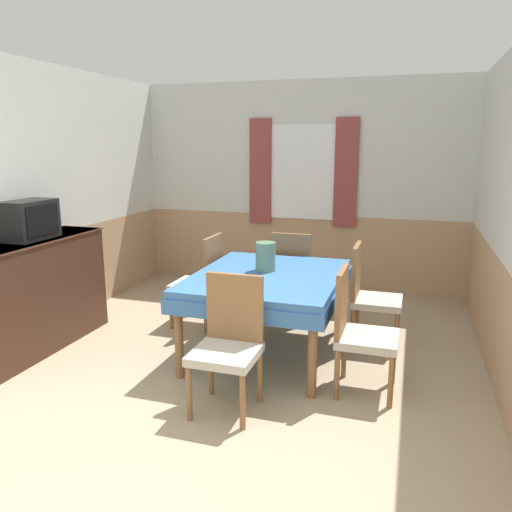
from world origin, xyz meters
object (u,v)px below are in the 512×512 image
Objects in this scene: chair_right_far at (369,293)px; vase at (265,257)px; dining_table at (268,285)px; chair_left_far at (202,278)px; chair_head_near at (229,340)px; chair_right_near at (358,328)px; tv at (30,220)px; sideboard at (36,294)px; chair_head_window at (293,273)px.

chair_right_far is 1.03m from vase.
vase is (-0.05, 0.10, 0.23)m from dining_table.
dining_table is at bearing -62.18° from vase.
vase reaches higher than chair_left_far.
chair_head_near is 1.67m from chair_right_far.
chair_right_near is 1.98× the size of tv.
sideboard is at bearing 129.13° from chair_left_far.
chair_right_near is at bearing 0.21° from tv.
sideboard is (-2.03, -0.51, -0.12)m from dining_table.
tv is at bearing -71.70° from chair_right_far.
chair_left_far is 1.92m from chair_right_near.
dining_table is 1.64× the size of chair_head_window.
vase is at bearing 16.23° from tv.
chair_right_near is at bearing 0.00° from chair_right_far.
dining_table is at bearing -119.48° from chair_right_near.
chair_head_near is at bearing -58.91° from chair_right_near.
vase is at bearing -115.48° from chair_left_far.
vase reaches higher than dining_table.
chair_left_far is 1.55m from sideboard.
sideboard is (-2.87, -0.98, 0.01)m from chair_right_far.
chair_head_window is 2.60m from tv.
tv is (-0.01, 0.02, 0.67)m from sideboard.
vase is (1.98, 0.60, 0.35)m from sideboard.
sideboard is (-1.20, -0.98, 0.01)m from chair_left_far.
chair_right_far is 1.00× the size of chair_head_window.
dining_table is 3.24× the size of tv.
chair_left_far is 1.69m from tv.
vase is (-0.05, -0.88, 0.36)m from chair_head_window.
chair_left_far is 0.97m from chair_head_window.
tv is (-2.05, -0.48, 0.55)m from dining_table.
tv is at bearing -144.58° from chair_head_window.
chair_head_window is 3.69× the size of vase.
vase is (-0.89, 0.57, 0.36)m from chair_right_near.
chair_head_near is at bearing -90.00° from dining_table.
chair_right_far is 1.00× the size of chair_right_near.
chair_left_far and chair_right_near have the same top height.
dining_table is at bearing -60.52° from chair_right_far.
dining_table is at bearing -119.48° from chair_left_far.
chair_left_far is at bearing -148.91° from chair_head_window.
chair_head_near is 1.00× the size of chair_right_far.
chair_right_far is 3.69× the size of vase.
chair_right_far is at bearing -180.00° from chair_right_near.
chair_right_near is 2.87m from sideboard.
chair_head_window is 1.98× the size of tv.
vase reaches higher than chair_right_far.
chair_head_near is 0.63× the size of sideboard.
chair_right_near is 0.63× the size of sideboard.
tv is at bearing 119.22° from sideboard.
chair_head_window is 1.67m from chair_right_near.
chair_right_far is at bearing 29.48° from dining_table.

